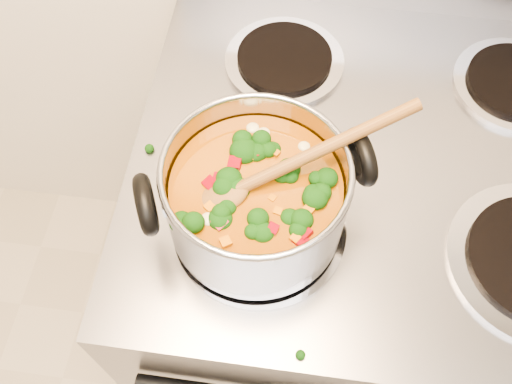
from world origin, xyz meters
TOP-DOWN VIEW (x-y plane):
  - electric_range at (-0.03, 1.16)m, footprint 0.77×0.70m
  - stockpot at (-0.22, 1.01)m, footprint 0.29×0.23m
  - wooden_spoon at (-0.21, 1.02)m, footprint 0.27×0.16m
  - cooktop_crumbs at (-0.10, 0.93)m, footprint 0.12×0.17m

SIDE VIEW (x-z plane):
  - electric_range at x=-0.03m, z-range -0.07..1.01m
  - cooktop_crumbs at x=-0.10m, z-range 0.92..0.93m
  - stockpot at x=-0.22m, z-range 0.93..1.07m
  - wooden_spoon at x=-0.21m, z-range 1.00..1.09m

